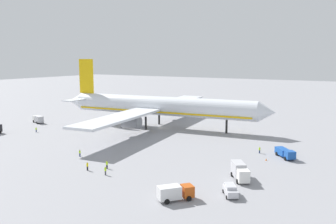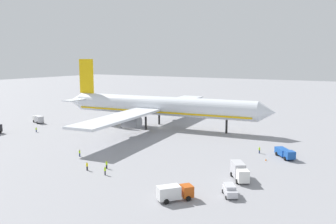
{
  "view_description": "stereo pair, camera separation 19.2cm",
  "coord_description": "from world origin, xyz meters",
  "px_view_note": "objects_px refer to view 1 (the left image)",
  "views": [
    {
      "loc": [
        63.84,
        -102.93,
        23.7
      ],
      "look_at": [
        3.15,
        -0.74,
        5.78
      ],
      "focal_mm": 38.22,
      "sensor_mm": 36.0,
      "label": 1
    },
    {
      "loc": [
        64.01,
        -102.83,
        23.7
      ],
      "look_at": [
        3.15,
        -0.74,
        5.78
      ],
      "focal_mm": 38.22,
      "sensor_mm": 36.0,
      "label": 2
    }
  ],
  "objects_px": {
    "service_van": "(230,190)",
    "baggage_cart_0": "(131,106)",
    "airliner": "(158,106)",
    "traffic_cone_3": "(242,116)",
    "service_truck_1": "(38,119)",
    "service_truck_2": "(285,153)",
    "traffic_cone_2": "(262,119)",
    "ground_worker_5": "(260,150)",
    "traffic_cone_1": "(149,109)",
    "ground_worker_0": "(80,153)",
    "ground_worker_3": "(36,130)",
    "service_truck_3": "(240,171)",
    "ground_worker_2": "(107,165)",
    "service_truck_0": "(175,192)",
    "traffic_cone_0": "(129,111)",
    "ground_worker_1": "(87,166)",
    "traffic_cone_4": "(266,159)",
    "ground_worker_4": "(105,171)",
    "baggage_cart_1": "(251,111)"
  },
  "relations": [
    {
      "from": "airliner",
      "to": "traffic_cone_3",
      "type": "relative_size",
      "value": 149.92
    },
    {
      "from": "service_van",
      "to": "baggage_cart_0",
      "type": "height_order",
      "value": "service_van"
    },
    {
      "from": "airliner",
      "to": "traffic_cone_2",
      "type": "xyz_separation_m",
      "value": [
        26.46,
        34.15,
        -7.06
      ]
    },
    {
      "from": "ground_worker_2",
      "to": "traffic_cone_2",
      "type": "bearing_deg",
      "value": 82.23
    },
    {
      "from": "service_truck_0",
      "to": "ground_worker_1",
      "type": "relative_size",
      "value": 3.41
    },
    {
      "from": "service_truck_1",
      "to": "traffic_cone_0",
      "type": "distance_m",
      "value": 42.23
    },
    {
      "from": "service_truck_1",
      "to": "ground_worker_2",
      "type": "height_order",
      "value": "service_truck_1"
    },
    {
      "from": "service_truck_2",
      "to": "ground_worker_4",
      "type": "relative_size",
      "value": 3.71
    },
    {
      "from": "traffic_cone_0",
      "to": "traffic_cone_4",
      "type": "relative_size",
      "value": 1.0
    },
    {
      "from": "traffic_cone_4",
      "to": "baggage_cart_1",
      "type": "bearing_deg",
      "value": 110.26
    },
    {
      "from": "traffic_cone_0",
      "to": "ground_worker_3",
      "type": "bearing_deg",
      "value": -88.05
    },
    {
      "from": "airliner",
      "to": "baggage_cart_1",
      "type": "distance_m",
      "value": 55.09
    },
    {
      "from": "ground_worker_1",
      "to": "ground_worker_3",
      "type": "bearing_deg",
      "value": 153.29
    },
    {
      "from": "service_truck_3",
      "to": "ground_worker_2",
      "type": "relative_size",
      "value": 3.85
    },
    {
      "from": "baggage_cart_0",
      "to": "traffic_cone_1",
      "type": "height_order",
      "value": "traffic_cone_1"
    },
    {
      "from": "ground_worker_0",
      "to": "ground_worker_5",
      "type": "bearing_deg",
      "value": 34.6
    },
    {
      "from": "service_truck_1",
      "to": "traffic_cone_0",
      "type": "bearing_deg",
      "value": 74.5
    },
    {
      "from": "service_truck_0",
      "to": "service_truck_1",
      "type": "relative_size",
      "value": 0.94
    },
    {
      "from": "ground_worker_0",
      "to": "traffic_cone_2",
      "type": "relative_size",
      "value": 3.07
    },
    {
      "from": "service_truck_1",
      "to": "baggage_cart_0",
      "type": "distance_m",
      "value": 53.24
    },
    {
      "from": "traffic_cone_0",
      "to": "traffic_cone_3",
      "type": "distance_m",
      "value": 50.3
    },
    {
      "from": "service_truck_3",
      "to": "baggage_cart_1",
      "type": "height_order",
      "value": "service_truck_3"
    },
    {
      "from": "service_truck_2",
      "to": "traffic_cone_3",
      "type": "xyz_separation_m",
      "value": [
        -29.28,
        54.14,
        -0.96
      ]
    },
    {
      "from": "ground_worker_2",
      "to": "traffic_cone_0",
      "type": "height_order",
      "value": "ground_worker_2"
    },
    {
      "from": "airliner",
      "to": "service_van",
      "type": "bearing_deg",
      "value": -46.3
    },
    {
      "from": "service_truck_3",
      "to": "ground_worker_4",
      "type": "relative_size",
      "value": 3.83
    },
    {
      "from": "service_truck_2",
      "to": "ground_worker_3",
      "type": "relative_size",
      "value": 4.07
    },
    {
      "from": "ground_worker_5",
      "to": "traffic_cone_0",
      "type": "height_order",
      "value": "ground_worker_5"
    },
    {
      "from": "ground_worker_2",
      "to": "traffic_cone_2",
      "type": "relative_size",
      "value": 3.22
    },
    {
      "from": "ground_worker_5",
      "to": "traffic_cone_1",
      "type": "bearing_deg",
      "value": 142.67
    },
    {
      "from": "service_truck_2",
      "to": "traffic_cone_1",
      "type": "bearing_deg",
      "value": 144.69
    },
    {
      "from": "service_van",
      "to": "traffic_cone_3",
      "type": "distance_m",
      "value": 87.77
    },
    {
      "from": "service_truck_2",
      "to": "traffic_cone_2",
      "type": "relative_size",
      "value": 12.01
    },
    {
      "from": "ground_worker_0",
      "to": "ground_worker_3",
      "type": "bearing_deg",
      "value": 156.86
    },
    {
      "from": "ground_worker_4",
      "to": "traffic_cone_2",
      "type": "relative_size",
      "value": 3.24
    },
    {
      "from": "service_truck_0",
      "to": "ground_worker_0",
      "type": "bearing_deg",
      "value": 160.55
    },
    {
      "from": "service_van",
      "to": "traffic_cone_0",
      "type": "xyz_separation_m",
      "value": [
        -75.46,
        71.49,
        -0.76
      ]
    },
    {
      "from": "ground_worker_3",
      "to": "traffic_cone_2",
      "type": "relative_size",
      "value": 2.95
    },
    {
      "from": "ground_worker_3",
      "to": "traffic_cone_3",
      "type": "bearing_deg",
      "value": 53.87
    },
    {
      "from": "traffic_cone_1",
      "to": "traffic_cone_4",
      "type": "relative_size",
      "value": 1.0
    },
    {
      "from": "service_truck_2",
      "to": "traffic_cone_2",
      "type": "bearing_deg",
      "value": 111.81
    },
    {
      "from": "service_truck_1",
      "to": "ground_worker_1",
      "type": "xyz_separation_m",
      "value": [
        55.41,
        -32.93,
        -0.57
      ]
    },
    {
      "from": "ground_worker_4",
      "to": "traffic_cone_0",
      "type": "bearing_deg",
      "value": 123.75
    },
    {
      "from": "ground_worker_0",
      "to": "traffic_cone_0",
      "type": "bearing_deg",
      "value": 117.72
    },
    {
      "from": "baggage_cart_1",
      "to": "ground_worker_2",
      "type": "distance_m",
      "value": 97.36
    },
    {
      "from": "ground_worker_5",
      "to": "baggage_cart_0",
      "type": "bearing_deg",
      "value": 146.06
    },
    {
      "from": "ground_worker_1",
      "to": "traffic_cone_3",
      "type": "xyz_separation_m",
      "value": [
        4.68,
        85.74,
        -0.64
      ]
    },
    {
      "from": "service_truck_3",
      "to": "service_truck_1",
      "type": "bearing_deg",
      "value": 165.61
    },
    {
      "from": "airliner",
      "to": "traffic_cone_2",
      "type": "distance_m",
      "value": 43.77
    },
    {
      "from": "service_truck_0",
      "to": "baggage_cart_1",
      "type": "bearing_deg",
      "value": 101.03
    }
  ]
}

